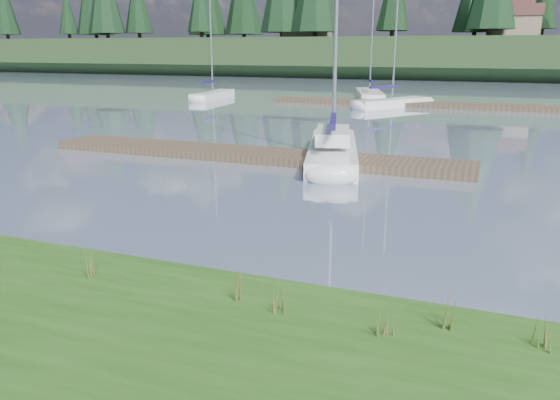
% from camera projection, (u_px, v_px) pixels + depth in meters
% --- Properties ---
extents(ground, '(200.00, 200.00, 0.00)m').
position_uv_depth(ground, '(427.00, 107.00, 37.67)').
color(ground, '#7B8BA4').
rests_on(ground, ground).
extents(ridge, '(200.00, 20.00, 5.00)m').
position_uv_depth(ridge, '(464.00, 58.00, 75.64)').
color(ridge, '#1D3318').
rests_on(ridge, ground).
extents(sailboat_main, '(3.71, 8.43, 11.99)m').
position_uv_depth(sailboat_main, '(333.00, 145.00, 20.48)').
color(sailboat_main, white).
rests_on(sailboat_main, ground).
extents(dock_near, '(16.00, 2.00, 0.30)m').
position_uv_depth(dock_near, '(250.00, 154.00, 20.13)').
color(dock_near, '#4C3D2C').
rests_on(dock_near, ground).
extents(dock_far, '(26.00, 2.20, 0.30)m').
position_uv_depth(dock_far, '(457.00, 106.00, 36.93)').
color(dock_far, '#4C3D2C').
rests_on(dock_far, ground).
extents(sailboat_bg_0, '(1.86, 6.89, 10.01)m').
position_uv_depth(sailboat_bg_0, '(216.00, 94.00, 43.85)').
color(sailboat_bg_0, white).
rests_on(sailboat_bg_0, ground).
extents(sailboat_bg_1, '(4.19, 8.98, 13.11)m').
position_uv_depth(sailboat_bg_1, '(369.00, 93.00, 44.82)').
color(sailboat_bg_1, white).
rests_on(sailboat_bg_1, ground).
extents(sailboat_bg_2, '(5.22, 6.63, 10.78)m').
position_uv_depth(sailboat_bg_2, '(399.00, 102.00, 37.68)').
color(sailboat_bg_2, white).
rests_on(sailboat_bg_2, ground).
extents(weed_0, '(0.17, 0.14, 0.60)m').
position_uv_depth(weed_0, '(236.00, 285.00, 8.00)').
color(weed_0, '#475B23').
rests_on(weed_0, bank).
extents(weed_1, '(0.17, 0.14, 0.55)m').
position_uv_depth(weed_1, '(281.00, 298.00, 7.65)').
color(weed_1, '#475B23').
rests_on(weed_1, bank).
extents(weed_2, '(0.17, 0.14, 0.63)m').
position_uv_depth(weed_2, '(447.00, 312.00, 7.16)').
color(weed_2, '#475B23').
rests_on(weed_2, bank).
extents(weed_3, '(0.17, 0.14, 0.65)m').
position_uv_depth(weed_3, '(87.00, 261.00, 8.87)').
color(weed_3, '#475B23').
rests_on(weed_3, bank).
extents(weed_4, '(0.17, 0.14, 0.50)m').
position_uv_depth(weed_4, '(384.00, 321.00, 7.05)').
color(weed_4, '#475B23').
rests_on(weed_4, bank).
extents(weed_5, '(0.17, 0.14, 0.49)m').
position_uv_depth(weed_5, '(542.00, 333.00, 6.76)').
color(weed_5, '#475B23').
rests_on(weed_5, bank).
extents(mud_lip, '(60.00, 0.50, 0.14)m').
position_uv_depth(mud_lip, '(210.00, 286.00, 9.24)').
color(mud_lip, '#33281C').
rests_on(mud_lip, ground).
extents(house_0, '(6.30, 5.30, 4.65)m').
position_uv_depth(house_0, '(307.00, 23.00, 79.23)').
color(house_0, gray).
rests_on(house_0, ridge).
extents(house_1, '(6.30, 5.30, 4.65)m').
position_uv_depth(house_1, '(515.00, 20.00, 70.47)').
color(house_1, gray).
rests_on(house_1, ridge).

